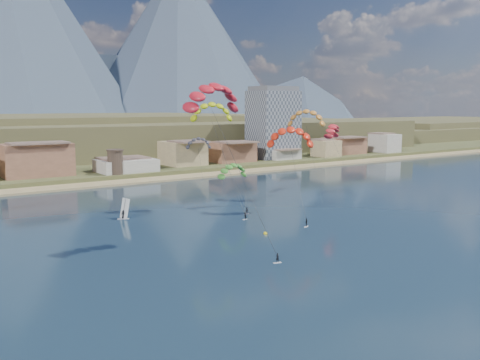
% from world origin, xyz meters
% --- Properties ---
extents(ground, '(2400.00, 2400.00, 0.00)m').
position_xyz_m(ground, '(0.00, 0.00, 0.00)').
color(ground, black).
rests_on(ground, ground).
extents(beach, '(2200.00, 12.00, 0.90)m').
position_xyz_m(beach, '(0.00, 106.00, 0.25)').
color(beach, tan).
rests_on(beach, ground).
extents(foothills, '(940.00, 210.00, 18.00)m').
position_xyz_m(foothills, '(22.39, 232.47, 9.08)').
color(foothills, brown).
rests_on(foothills, ground).
extents(apartment_tower, '(20.00, 16.00, 32.00)m').
position_xyz_m(apartment_tower, '(85.00, 128.00, 17.82)').
color(apartment_tower, gray).
rests_on(apartment_tower, ground).
extents(watchtower, '(5.82, 5.82, 8.60)m').
position_xyz_m(watchtower, '(5.00, 114.00, 6.37)').
color(watchtower, '#47382D').
rests_on(watchtower, ground).
extents(kitesurfer_red, '(11.87, 15.24, 30.67)m').
position_xyz_m(kitesurfer_red, '(-14.06, 19.88, 27.21)').
color(kitesurfer_red, silver).
rests_on(kitesurfer_red, ground).
extents(kitesurfer_yellow, '(11.21, 15.94, 27.64)m').
position_xyz_m(kitesurfer_yellow, '(3.91, 49.24, 24.42)').
color(kitesurfer_yellow, silver).
rests_on(kitesurfer_yellow, ground).
extents(kitesurfer_orange, '(13.02, 18.78, 23.44)m').
position_xyz_m(kitesurfer_orange, '(17.92, 37.20, 18.75)').
color(kitesurfer_orange, silver).
rests_on(kitesurfer_orange, ground).
extents(kitesurfer_green, '(8.72, 10.38, 12.98)m').
position_xyz_m(kitesurfer_green, '(10.55, 50.28, 9.82)').
color(kitesurfer_green, silver).
rests_on(kitesurfer_green, ground).
extents(distant_kite_dark, '(8.13, 6.66, 17.94)m').
position_xyz_m(distant_kite_dark, '(13.94, 72.74, 15.28)').
color(distant_kite_dark, '#262626').
rests_on(distant_kite_dark, ground).
extents(distant_kite_orange, '(10.06, 10.32, 25.76)m').
position_xyz_m(distant_kite_orange, '(32.47, 47.95, 22.79)').
color(distant_kite_orange, '#262626').
rests_on(distant_kite_orange, ground).
extents(distant_kite_red, '(9.89, 8.01, 21.41)m').
position_xyz_m(distant_kite_red, '(49.82, 55.81, 18.50)').
color(distant_kite_red, '#262626').
rests_on(distant_kite_red, ground).
extents(windsurfer, '(2.81, 2.98, 4.63)m').
position_xyz_m(windsurfer, '(-16.82, 53.48, 1.47)').
color(windsurfer, silver).
rests_on(windsurfer, ground).
extents(buoy, '(0.76, 0.76, 0.76)m').
position_xyz_m(buoy, '(0.79, 24.32, 0.13)').
color(buoy, yellow).
rests_on(buoy, ground).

